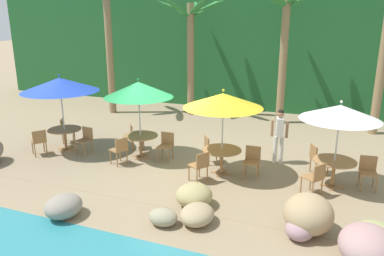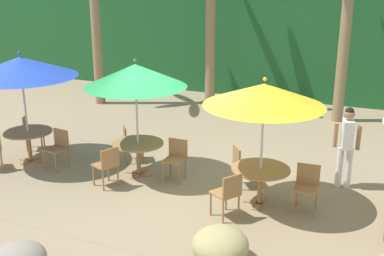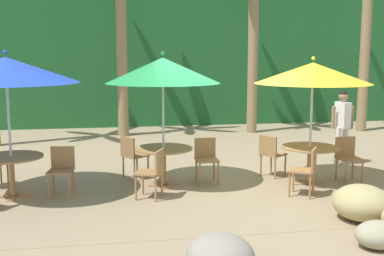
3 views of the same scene
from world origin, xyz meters
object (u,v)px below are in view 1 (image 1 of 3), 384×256
waiter_in_white (279,132)px  chair_white_seaward (368,170)px  palm_tree_second (191,36)px  chair_green_seaward (166,144)px  dining_table_yellow (222,154)px  dining_table_blue (65,133)px  dining_table_green (141,139)px  umbrella_yellow (223,100)px  umbrella_white (340,112)px  chair_yellow_inland (210,148)px  umbrella_green (139,90)px  palm_tree_nearest (107,19)px  chair_green_left (120,149)px  chair_blue_inland (65,129)px  chair_white_left (315,177)px  palm_tree_third (285,34)px  chair_yellow_left (200,165)px  chair_white_inland (317,157)px  chair_blue_left (39,140)px  chair_green_inland (135,135)px  dining_table_white (334,165)px  umbrella_blue (60,85)px  chair_yellow_seaward (252,159)px  chair_blue_seaward (86,138)px

waiter_in_white → chair_white_seaward: bearing=-21.8°
palm_tree_second → waiter_in_white: size_ratio=3.01×
chair_green_seaward → dining_table_yellow: size_ratio=0.79×
dining_table_blue → dining_table_green: (2.72, 0.30, 0.00)m
umbrella_yellow → umbrella_white: 3.00m
chair_green_seaward → chair_yellow_inland: bearing=7.7°
chair_yellow_inland → waiter_in_white: bearing=22.1°
umbrella_green → chair_white_seaward: umbrella_green is taller
umbrella_green → dining_table_yellow: bearing=-7.0°
palm_tree_nearest → chair_green_left: bearing=-55.2°
chair_blue_inland → chair_white_left: size_ratio=1.00×
dining_table_blue → chair_white_seaward: (9.33, 0.41, -0.10)m
chair_green_left → palm_tree_third: bearing=60.8°
chair_green_left → palm_tree_nearest: bearing=124.8°
dining_table_blue → chair_yellow_left: chair_yellow_left is taller
umbrella_yellow → dining_table_blue: bearing=179.6°
chair_green_left → chair_white_inland: 5.75m
chair_blue_inland → palm_tree_second: palm_tree_second is taller
chair_green_seaward → umbrella_white: size_ratio=0.37×
chair_blue_left → chair_green_inland: 3.06m
dining_table_yellow → palm_tree_nearest: 9.43m
chair_yellow_left → chair_white_inland: same height
dining_table_white → palm_tree_nearest: (-9.96, 4.91, 3.68)m
umbrella_yellow → umbrella_blue: bearing=179.6°
umbrella_blue → umbrella_green: bearing=6.4°
chair_green_inland → palm_tree_second: palm_tree_second is taller
chair_yellow_left → umbrella_green: bearing=155.3°
dining_table_blue → dining_table_white: (8.50, 0.21, 0.00)m
umbrella_green → chair_green_inland: size_ratio=2.93×
chair_blue_left → chair_yellow_seaward: (6.77, 0.83, 0.00)m
dining_table_green → chair_white_inland: size_ratio=1.26×
chair_blue_inland → dining_table_blue: bearing=-51.5°
palm_tree_second → umbrella_yellow: bearing=-61.3°
umbrella_blue → chair_green_left: umbrella_blue is taller
dining_table_green → chair_yellow_inland: size_ratio=1.26×
chair_white_left → palm_tree_second: palm_tree_second is taller
dining_table_green → chair_green_seaward: chair_green_seaward is taller
chair_blue_inland → dining_table_green: bearing=-6.4°
chair_yellow_inland → dining_table_white: size_ratio=0.79×
chair_green_inland → palm_tree_third: bearing=52.3°
chair_blue_seaward → umbrella_white: umbrella_white is taller
palm_tree_nearest → umbrella_blue: bearing=-74.1°
chair_blue_left → palm_tree_third: size_ratio=0.16×
umbrella_green → dining_table_green: umbrella_green is taller
chair_green_inland → chair_yellow_inland: bearing=-6.9°
umbrella_yellow → chair_yellow_seaward: (0.85, 0.12, -1.64)m
umbrella_blue → chair_green_seaward: umbrella_blue is taller
chair_yellow_left → palm_tree_nearest: bearing=138.1°
umbrella_green → chair_white_inland: size_ratio=2.93×
umbrella_blue → dining_table_green: (2.72, 0.30, -1.62)m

